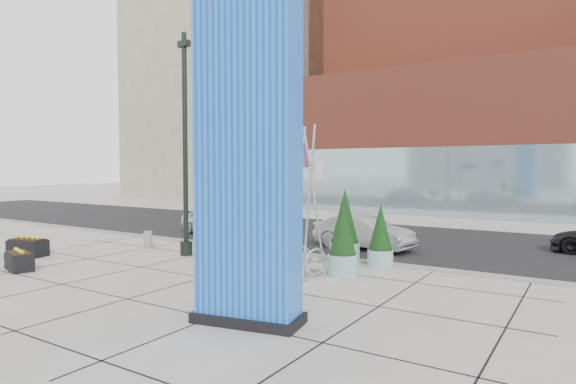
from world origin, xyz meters
The scene contains 19 objects.
ground centered at (0.00, 0.00, 0.00)m, with size 160.00×160.00×0.00m, color #9E9991.
street_asphalt centered at (0.00, 10.00, 0.01)m, with size 80.00×12.00×0.02m, color black.
curb_edge centered at (0.00, 4.00, 0.06)m, with size 80.00×0.30×0.12m, color gray.
tower_podium centered at (1.00, 27.00, 5.50)m, with size 34.00×10.00×11.00m, color #9F422E.
tower_glass_front centered at (1.00, 22.20, 2.50)m, with size 34.00×0.60×5.00m, color #8CA5B2.
building_beige_left centered at (-26.00, 34.00, 17.00)m, with size 18.00×20.00×34.00m, color gray.
blue_pylon centered at (4.95, -3.79, 4.03)m, with size 2.67×1.58×8.34m.
lamp_post centered at (-2.33, 1.60, 3.64)m, with size 0.58×0.49×8.89m.
public_art_sculpture centered at (3.23, 1.35, 1.30)m, with size 2.43×1.80×4.95m.
concrete_bollard centered at (-5.05, 2.00, 0.36)m, with size 0.37×0.37×0.73m, color gray.
overhead_street_sign centered at (0.13, 2.80, 3.31)m, with size 1.75×0.82×3.86m.
round_planter_east centered at (4.60, 1.80, 1.16)m, with size 0.98×0.98×2.46m.
round_planter_mid centered at (5.20, 3.60, 1.07)m, with size 0.91×0.91×2.27m.
round_planter_west centered at (3.80, 3.60, 1.31)m, with size 1.11×1.11×2.78m.
box_planter_north centered at (-7.50, -2.00, 0.38)m, with size 1.64×1.10×0.83m.
box_planter_south centered at (-5.17, -3.59, 0.34)m, with size 1.48×1.01×0.74m.
car_white_west centered at (-5.39, 6.60, 0.70)m, with size 1.65×4.10×1.40m, color silver.
car_silver_mid centered at (3.14, 6.80, 0.73)m, with size 1.55×4.45×1.47m, color #929699.
traffic_signal centered at (-12.00, 15.00, 2.30)m, with size 0.15×0.18×4.10m.
Camera 1 is at (11.58, -12.45, 3.58)m, focal length 30.00 mm.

